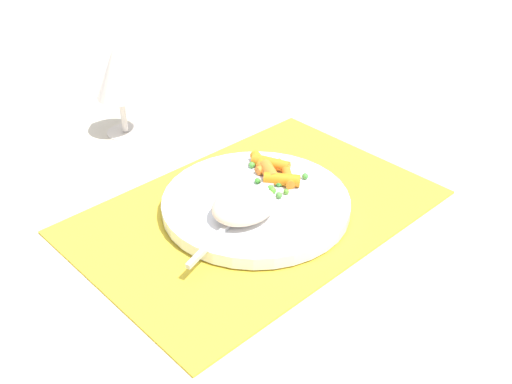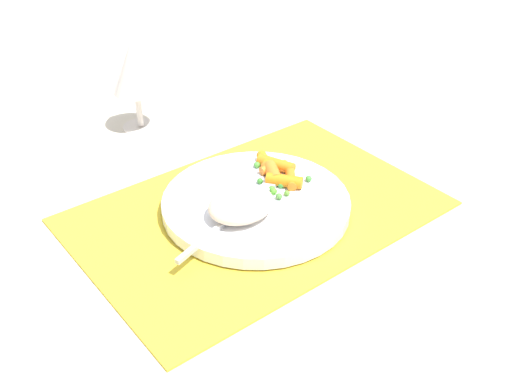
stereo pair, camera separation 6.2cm
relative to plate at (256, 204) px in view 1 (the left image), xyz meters
name	(u,v)px [view 1 (the left image)]	position (x,y,z in m)	size (l,w,h in m)	color
ground_plane	(256,212)	(0.00, 0.00, -0.01)	(2.40, 2.40, 0.00)	beige
placemat	(256,211)	(0.00, 0.00, -0.01)	(0.46, 0.31, 0.01)	gold
plate	(256,204)	(0.00, 0.00, 0.00)	(0.25, 0.25, 0.02)	white
rice_mound	(244,205)	(-0.04, -0.02, 0.02)	(0.09, 0.07, 0.03)	beige
carrot_portion	(272,170)	(0.06, 0.03, 0.02)	(0.06, 0.10, 0.02)	orange
pea_scatter	(274,182)	(0.04, 0.01, 0.01)	(0.07, 0.09, 0.01)	#4E8D3A
fork	(242,210)	(-0.03, -0.01, 0.01)	(0.20, 0.07, 0.01)	silver
wine_glass	(118,73)	(0.00, 0.31, 0.09)	(0.07, 0.07, 0.15)	silver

